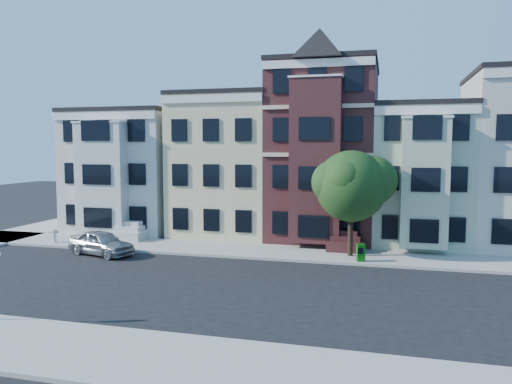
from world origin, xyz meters
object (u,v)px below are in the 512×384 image
(parked_car, at_px, (101,243))
(fire_hydrant, at_px, (54,237))
(newspaper_box, at_px, (361,253))
(street_tree, at_px, (351,191))

(parked_car, relative_size, fire_hydrant, 6.19)
(parked_car, height_order, newspaper_box, parked_car)
(newspaper_box, bearing_deg, street_tree, 100.75)
(parked_car, relative_size, newspaper_box, 4.52)
(street_tree, relative_size, fire_hydrant, 10.74)
(street_tree, relative_size, newspaper_box, 7.84)
(street_tree, relative_size, parked_car, 1.74)
(parked_car, xyz_separation_m, newspaper_box, (15.23, 1.63, -0.11))
(street_tree, height_order, parked_car, street_tree)
(street_tree, bearing_deg, parked_car, -168.49)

